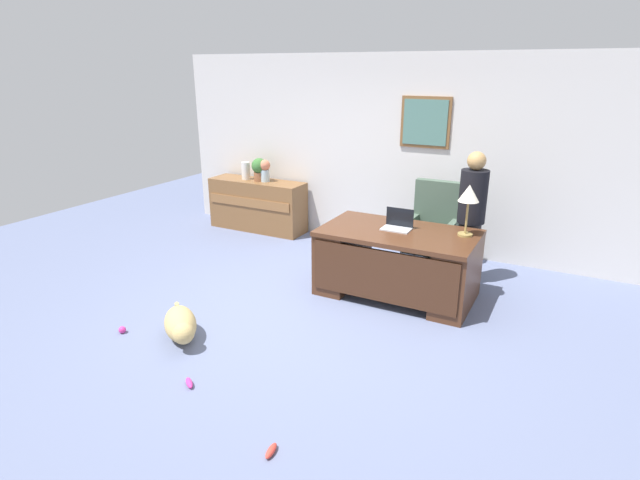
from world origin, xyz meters
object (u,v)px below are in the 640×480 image
Objects in this scene: armchair at (433,232)px; desk_lamp at (469,196)px; laptop at (398,224)px; vase_with_flowers at (265,170)px; dog_toy_plush at (189,383)px; potted_plant at (259,168)px; dog_lying at (181,325)px; dog_toy_ball at (122,330)px; vase_empty at (246,171)px; dog_toy_bone at (271,451)px; credenza at (258,205)px; desk at (396,261)px; person_standing at (471,218)px.

desk_lamp is (0.56, -0.80, 0.71)m from armchair.
vase_with_flowers is at bearing 154.57° from laptop.
armchair reaches higher than dog_toy_plush.
potted_plant reaches higher than laptop.
armchair is 3.36m from dog_lying.
armchair is 3.85m from dog_toy_ball.
laptop is at bearing -22.65° from vase_empty.
vase_with_flowers reaches higher than dog_toy_bone.
credenza is 2.57× the size of dog_lying.
armchair is (0.13, 1.01, 0.08)m from desk.
dog_toy_plush is at bearing -63.24° from credenza.
desk is 3.04m from vase_with_flowers.
dog_toy_ball is 1.24m from dog_toy_plush.
person_standing is 10.56× the size of dog_toy_plush.
vase_empty is 3.90× the size of dog_toy_ball.
person_standing reaches higher than desk_lamp.
dog_toy_ball is at bearing -163.06° from dog_lying.
vase_empty is (-0.21, 0.00, 0.54)m from credenza.
armchair is at bearing 79.58° from laptop.
desk is 3.36m from vase_empty.
vase_with_flowers is 0.10m from potted_plant.
desk_lamp reaches higher than credenza.
desk is 1.07m from person_standing.
desk is at bearing -23.96° from vase_empty.
vase_with_flowers is (0.16, 0.00, 0.59)m from credenza.
credenza reaches higher than dog_toy_plush.
dog_lying is 2.24× the size of vase_empty.
dog_toy_ball is at bearing -125.45° from armchair.
potted_plant is (-0.10, 0.00, 0.01)m from vase_with_flowers.
armchair is 1.21m from desk_lamp.
desk_lamp is at bearing -18.24° from potted_plant.
dog_toy_ball is 0.46× the size of dog_toy_bone.
armchair is 7.43× the size of dog_toy_bone.
dog_toy_ball is at bearing -77.94° from credenza.
desk is at bearing -26.81° from vase_with_flowers.
laptop is 4.53× the size of dog_toy_ball.
armchair is 3.84m from dog_toy_bone.
armchair is at bearing 125.08° from desk_lamp.
armchair is at bearing 61.21° from dog_lying.
vase_empty is at bearing 180.00° from vase_with_flowers.
desk is 2.44m from dog_lying.
credenza is at bearing 155.89° from laptop.
dog_lying is (-1.61, -2.93, -0.35)m from armchair.
credenza reaches higher than dog_toy_ball.
vase_with_flowers is at bearing 0.48° from credenza.
vase_empty is at bearing 156.04° from desk.
credenza is 3.08m from laptop.
dog_toy_bone is at bearing -18.14° from dog_toy_plush.
desk_lamp reaches higher than dog_lying.
dog_toy_ball reaches higher than dog_toy_plush.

